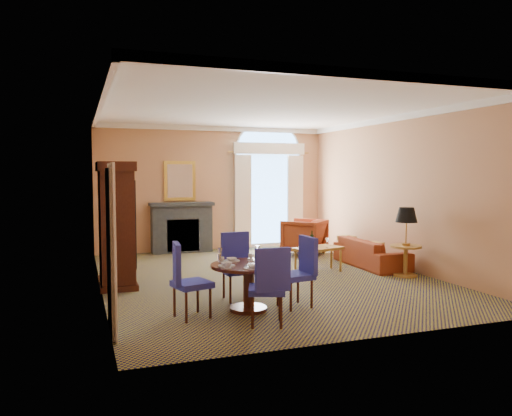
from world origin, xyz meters
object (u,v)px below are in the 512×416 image
object	(u,v)px
armoire	(116,227)
armchair	(304,236)
coffee_table	(318,249)
dining_table	(248,275)
sofa	(371,253)
side_table	(406,233)

from	to	relation	value
armoire	armchair	bearing A→B (deg)	24.02
armchair	coffee_table	xyz separation A→B (m)	(-0.68, -2.09, 0.02)
dining_table	armchair	bearing A→B (deg)	55.92
dining_table	sofa	bearing A→B (deg)	33.65
armchair	coffee_table	bearing A→B (deg)	28.44
sofa	armchair	xyz separation A→B (m)	(-0.65, 1.96, 0.14)
armoire	dining_table	xyz separation A→B (m)	(1.67, -2.30, -0.53)
armoire	dining_table	world-z (taller)	armoire
armoire	sofa	world-z (taller)	armoire
armchair	side_table	xyz separation A→B (m)	(0.70, -3.10, 0.42)
sofa	coffee_table	size ratio (longest dim) A/B	1.84
armoire	sofa	bearing A→B (deg)	1.04
sofa	side_table	xyz separation A→B (m)	(0.05, -1.13, 0.56)
dining_table	armchair	distance (m)	5.26
sofa	armchair	world-z (taller)	armchair
side_table	armoire	bearing A→B (deg)	168.99
armoire	side_table	distance (m)	5.42
armoire	dining_table	distance (m)	2.89
armoire	coffee_table	xyz separation A→B (m)	(3.94, -0.03, -0.60)
armoire	coffee_table	world-z (taller)	armoire
armchair	side_table	world-z (taller)	side_table
armoire	coffee_table	size ratio (longest dim) A/B	2.01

